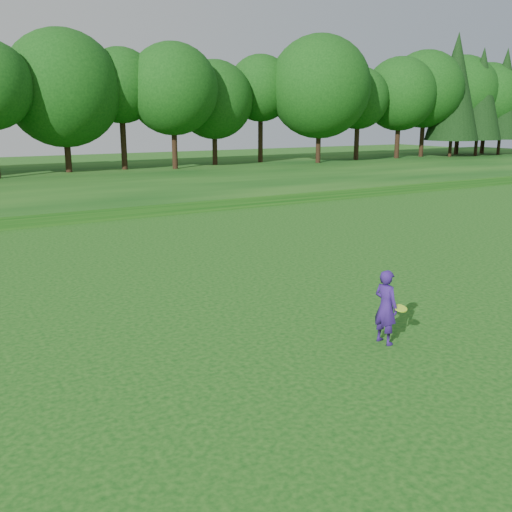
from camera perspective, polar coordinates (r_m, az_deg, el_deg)
ground at (r=11.97m, az=8.69°, el=-10.95°), size 140.00×140.00×0.00m
berm at (r=43.18m, az=-21.17°, el=6.66°), size 130.00×30.00×0.60m
walking_path at (r=29.62m, az=-16.46°, el=3.59°), size 130.00×1.60×0.04m
treeline at (r=46.98m, az=-22.89°, el=16.58°), size 104.00×7.00×15.00m
woman at (r=13.06m, az=12.86°, el=-5.00°), size 0.56×0.74×1.70m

